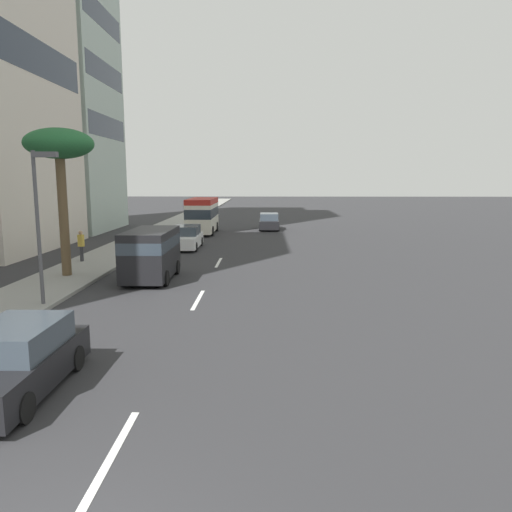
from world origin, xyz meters
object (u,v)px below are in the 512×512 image
object	(u,v)px
pedestrian_near_lamp	(81,244)
street_lamp	(40,209)
car_fourth	(186,238)
car_lead	(269,222)
minibus_second	(202,214)
palm_tree	(59,149)
van_third	(151,251)
car_fifth	(16,361)

from	to	relation	value
pedestrian_near_lamp	street_lamp	bearing A→B (deg)	127.35
car_fourth	pedestrian_near_lamp	bearing A→B (deg)	-38.85
car_lead	pedestrian_near_lamp	xyz separation A→B (m)	(-19.22, 11.04, 0.38)
minibus_second	street_lamp	distance (m)	25.86
palm_tree	pedestrian_near_lamp	bearing A→B (deg)	10.93
van_third	palm_tree	distance (m)	6.53
van_third	pedestrian_near_lamp	size ratio (longest dim) A/B	2.62
car_lead	palm_tree	xyz separation A→B (m)	(-23.33, 10.25, 5.54)
van_third	street_lamp	bearing A→B (deg)	-28.63
van_third	car_fourth	distance (m)	10.75
palm_tree	street_lamp	world-z (taller)	palm_tree
pedestrian_near_lamp	palm_tree	distance (m)	6.64
car_fifth	street_lamp	world-z (taller)	street_lamp
car_fourth	pedestrian_near_lamp	xyz separation A→B (m)	(-6.29, 5.07, 0.38)
van_third	street_lamp	size ratio (longest dim) A/B	0.81
minibus_second	palm_tree	bearing A→B (deg)	-11.86
palm_tree	van_third	bearing A→B (deg)	-94.51
street_lamp	palm_tree	bearing A→B (deg)	14.74
palm_tree	street_lamp	size ratio (longest dim) A/B	1.24
car_lead	van_third	size ratio (longest dim) A/B	0.99
van_third	minibus_second	bearing A→B (deg)	-179.71
minibus_second	street_lamp	size ratio (longest dim) A/B	1.17
car_lead	street_lamp	distance (m)	30.35
car_lead	car_fifth	distance (m)	36.83
minibus_second	car_fourth	world-z (taller)	minibus_second
car_fourth	pedestrian_near_lamp	world-z (taller)	pedestrian_near_lamp
car_lead	van_third	xyz separation A→B (m)	(-23.67, 5.93, 0.64)
van_third	car_lead	bearing A→B (deg)	165.93
van_third	car_fifth	bearing A→B (deg)	-0.86
van_third	car_fifth	world-z (taller)	van_third
palm_tree	street_lamp	bearing A→B (deg)	-165.26
pedestrian_near_lamp	van_third	bearing A→B (deg)	163.18
car_fifth	car_lead	bearing A→B (deg)	170.43
car_lead	van_third	bearing A→B (deg)	165.93
minibus_second	car_fourth	distance (m)	9.72
pedestrian_near_lamp	street_lamp	world-z (taller)	street_lamp
car_lead	minibus_second	distance (m)	6.93
car_fifth	pedestrian_near_lamp	world-z (taller)	pedestrian_near_lamp
street_lamp	minibus_second	bearing A→B (deg)	-6.12
minibus_second	palm_tree	distance (m)	21.01
car_lead	palm_tree	bearing A→B (deg)	156.29
car_lead	car_fourth	distance (m)	14.24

